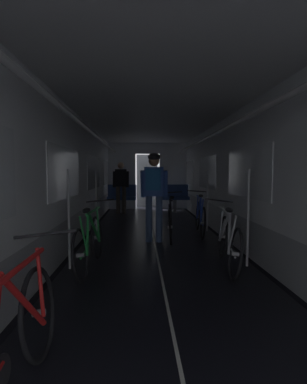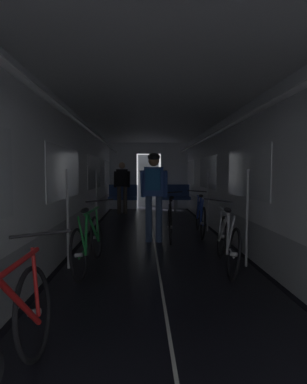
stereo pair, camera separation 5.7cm
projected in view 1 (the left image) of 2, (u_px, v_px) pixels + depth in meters
name	position (u px, v px, depth m)	size (l,w,h in m)	color
ground_plane	(178.00, 358.00, 2.19)	(60.00, 60.00, 0.00)	black
train_car_shell	(155.00, 154.00, 5.66)	(3.14, 12.34, 2.57)	black
bench_seat_far_left	(122.00, 196.00, 10.16)	(0.98, 0.51, 0.95)	gray
bench_seat_far_right	(174.00, 196.00, 10.24)	(0.98, 0.51, 0.95)	gray
bicycle_green	(90.00, 242.00, 4.19)	(0.44, 1.69, 0.95)	black
bicycle_red	(8.00, 348.00, 1.66)	(0.44, 1.69, 0.95)	black
bicycle_silver	(228.00, 241.00, 4.25)	(0.44, 1.69, 0.95)	black
bicycle_blue	(200.00, 217.00, 6.52)	(0.44, 1.69, 0.94)	black
person_cyclist_aisle	(154.00, 187.00, 5.77)	(0.55, 0.42, 1.73)	#384C75
bicycle_black_in_aisle	(170.00, 220.00, 6.09)	(0.44, 1.69, 0.95)	black
person_standing_near_bench	(121.00, 184.00, 9.76)	(0.53, 0.23, 1.69)	brown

